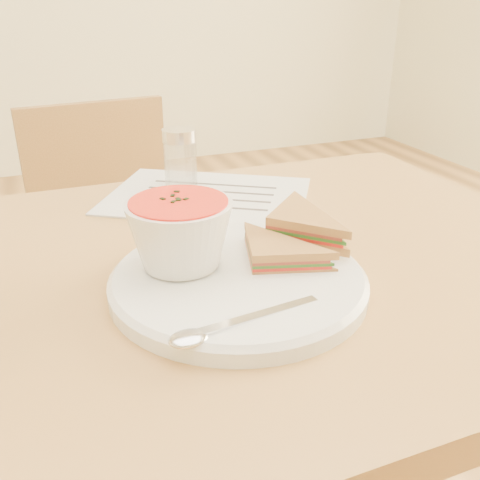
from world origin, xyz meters
name	(u,v)px	position (x,y,z in m)	size (l,w,h in m)	color
dining_table	(215,476)	(0.00, 0.00, 0.38)	(1.00, 0.70, 0.75)	#94592E
chair_far	(126,277)	(-0.02, 0.63, 0.41)	(0.36, 0.36, 0.81)	brown
plate	(238,282)	(0.01, -0.08, 0.76)	(0.29, 0.29, 0.02)	white
soup_bowl	(180,237)	(-0.05, -0.04, 0.81)	(0.12, 0.12, 0.08)	white
sandwich_half_a	(252,268)	(0.02, -0.09, 0.78)	(0.10, 0.10, 0.03)	#B1873E
sandwich_half_b	(265,230)	(0.06, -0.03, 0.79)	(0.10, 0.10, 0.03)	#B1873E
spoon	(241,322)	(-0.03, -0.17, 0.77)	(0.19, 0.04, 0.01)	silver
paper_menu	(208,195)	(0.07, 0.22, 0.75)	(0.32, 0.24, 0.00)	silver
condiment_shaker	(180,159)	(0.04, 0.28, 0.80)	(0.06, 0.06, 0.10)	silver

